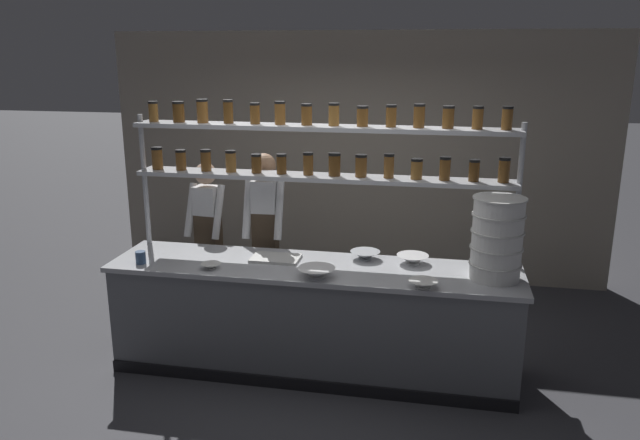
{
  "coord_description": "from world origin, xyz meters",
  "views": [
    {
      "loc": [
        0.98,
        -4.66,
        2.61
      ],
      "look_at": [
        0.02,
        0.2,
        1.25
      ],
      "focal_mm": 35.0,
      "sensor_mm": 36.0,
      "label": 1
    }
  ],
  "objects_px": {
    "prep_bowl_near_left": "(211,266)",
    "prep_bowl_center_back": "(317,273)",
    "serving_cup_front": "(141,257)",
    "prep_bowl_far_left": "(413,259)",
    "spice_shelf_unit": "(320,155)",
    "chef_left": "(208,233)",
    "container_stack": "(497,239)",
    "chef_center": "(265,232)",
    "prep_bowl_center_front": "(365,255)",
    "cutting_board": "(276,258)",
    "prep_bowl_near_right": "(423,284)"
  },
  "relations": [
    {
      "from": "spice_shelf_unit",
      "to": "prep_bowl_near_left",
      "type": "distance_m",
      "value": 1.27
    },
    {
      "from": "chef_center",
      "to": "prep_bowl_center_back",
      "type": "distance_m",
      "value": 1.07
    },
    {
      "from": "prep_bowl_center_back",
      "to": "spice_shelf_unit",
      "type": "bearing_deg",
      "value": 98.54
    },
    {
      "from": "chef_left",
      "to": "prep_bowl_center_back",
      "type": "distance_m",
      "value": 1.62
    },
    {
      "from": "container_stack",
      "to": "cutting_board",
      "type": "distance_m",
      "value": 1.78
    },
    {
      "from": "chef_left",
      "to": "prep_bowl_center_back",
      "type": "bearing_deg",
      "value": -32.4
    },
    {
      "from": "container_stack",
      "to": "prep_bowl_near_left",
      "type": "distance_m",
      "value": 2.23
    },
    {
      "from": "prep_bowl_far_left",
      "to": "prep_bowl_center_front",
      "type": "bearing_deg",
      "value": 174.98
    },
    {
      "from": "container_stack",
      "to": "prep_bowl_center_front",
      "type": "relative_size",
      "value": 2.55
    },
    {
      "from": "chef_center",
      "to": "prep_bowl_near_left",
      "type": "bearing_deg",
      "value": -107.82
    },
    {
      "from": "serving_cup_front",
      "to": "prep_bowl_far_left",
      "type": "bearing_deg",
      "value": 11.22
    },
    {
      "from": "container_stack",
      "to": "prep_bowl_center_front",
      "type": "distance_m",
      "value": 1.09
    },
    {
      "from": "chef_left",
      "to": "prep_bowl_near_right",
      "type": "distance_m",
      "value": 2.33
    },
    {
      "from": "prep_bowl_near_right",
      "to": "container_stack",
      "type": "bearing_deg",
      "value": 29.97
    },
    {
      "from": "container_stack",
      "to": "serving_cup_front",
      "type": "relative_size",
      "value": 6.14
    },
    {
      "from": "prep_bowl_near_left",
      "to": "prep_bowl_near_right",
      "type": "bearing_deg",
      "value": -3.13
    },
    {
      "from": "container_stack",
      "to": "prep_bowl_near_left",
      "type": "height_order",
      "value": "container_stack"
    },
    {
      "from": "spice_shelf_unit",
      "to": "prep_bowl_center_back",
      "type": "distance_m",
      "value": 1.01
    },
    {
      "from": "serving_cup_front",
      "to": "chef_center",
      "type": "bearing_deg",
      "value": 44.46
    },
    {
      "from": "chef_center",
      "to": "spice_shelf_unit",
      "type": "bearing_deg",
      "value": -27.75
    },
    {
      "from": "container_stack",
      "to": "chef_center",
      "type": "bearing_deg",
      "value": 163.05
    },
    {
      "from": "spice_shelf_unit",
      "to": "prep_bowl_center_front",
      "type": "height_order",
      "value": "spice_shelf_unit"
    },
    {
      "from": "cutting_board",
      "to": "prep_bowl_near_left",
      "type": "xyz_separation_m",
      "value": [
        -0.45,
        -0.31,
        0.01
      ]
    },
    {
      "from": "prep_bowl_center_front",
      "to": "prep_bowl_far_left",
      "type": "xyz_separation_m",
      "value": [
        0.39,
        -0.03,
        0.0
      ]
    },
    {
      "from": "chef_left",
      "to": "cutting_board",
      "type": "height_order",
      "value": "chef_left"
    },
    {
      "from": "prep_bowl_center_front",
      "to": "serving_cup_front",
      "type": "bearing_deg",
      "value": -165.35
    },
    {
      "from": "container_stack",
      "to": "prep_bowl_near_left",
      "type": "xyz_separation_m",
      "value": [
        -2.2,
        -0.21,
        -0.3
      ]
    },
    {
      "from": "container_stack",
      "to": "prep_bowl_center_back",
      "type": "xyz_separation_m",
      "value": [
        -1.33,
        -0.24,
        -0.28
      ]
    },
    {
      "from": "prep_bowl_near_left",
      "to": "prep_bowl_center_back",
      "type": "height_order",
      "value": "prep_bowl_center_back"
    },
    {
      "from": "prep_bowl_far_left",
      "to": "cutting_board",
      "type": "bearing_deg",
      "value": -173.55
    },
    {
      "from": "chef_left",
      "to": "cutting_board",
      "type": "bearing_deg",
      "value": -31.88
    },
    {
      "from": "chef_center",
      "to": "prep_bowl_near_left",
      "type": "distance_m",
      "value": 0.85
    },
    {
      "from": "container_stack",
      "to": "chef_left",
      "type": "bearing_deg",
      "value": 163.68
    },
    {
      "from": "chef_center",
      "to": "cutting_board",
      "type": "xyz_separation_m",
      "value": [
        0.23,
        -0.5,
        -0.07
      ]
    },
    {
      "from": "chef_left",
      "to": "prep_bowl_far_left",
      "type": "xyz_separation_m",
      "value": [
        1.97,
        -0.53,
        0.05
      ]
    },
    {
      "from": "prep_bowl_far_left",
      "to": "prep_bowl_center_back",
      "type": "bearing_deg",
      "value": -146.19
    },
    {
      "from": "chef_center",
      "to": "serving_cup_front",
      "type": "xyz_separation_m",
      "value": [
        -0.82,
        -0.81,
        -0.03
      ]
    },
    {
      "from": "spice_shelf_unit",
      "to": "container_stack",
      "type": "height_order",
      "value": "spice_shelf_unit"
    },
    {
      "from": "container_stack",
      "to": "prep_bowl_near_left",
      "type": "bearing_deg",
      "value": -174.52
    },
    {
      "from": "spice_shelf_unit",
      "to": "prep_bowl_near_right",
      "type": "xyz_separation_m",
      "value": [
        0.9,
        -0.65,
        -0.82
      ]
    },
    {
      "from": "spice_shelf_unit",
      "to": "serving_cup_front",
      "type": "relative_size",
      "value": 31.02
    },
    {
      "from": "container_stack",
      "to": "spice_shelf_unit",
      "type": "bearing_deg",
      "value": 166.35
    },
    {
      "from": "prep_bowl_near_left",
      "to": "prep_bowl_far_left",
      "type": "relative_size",
      "value": 0.62
    },
    {
      "from": "chef_center",
      "to": "prep_bowl_near_left",
      "type": "height_order",
      "value": "chef_center"
    },
    {
      "from": "chef_center",
      "to": "prep_bowl_center_front",
      "type": "relative_size",
      "value": 6.92
    },
    {
      "from": "serving_cup_front",
      "to": "prep_bowl_center_back",
      "type": "bearing_deg",
      "value": -1.54
    },
    {
      "from": "prep_bowl_near_right",
      "to": "prep_bowl_center_front",
      "type": "bearing_deg",
      "value": 131.34
    },
    {
      "from": "cutting_board",
      "to": "serving_cup_front",
      "type": "height_order",
      "value": "serving_cup_front"
    },
    {
      "from": "prep_bowl_center_front",
      "to": "prep_bowl_center_back",
      "type": "xyz_separation_m",
      "value": [
        -0.31,
        -0.51,
        0.01
      ]
    },
    {
      "from": "chef_center",
      "to": "chef_left",
      "type": "bearing_deg",
      "value": 162.76
    }
  ]
}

